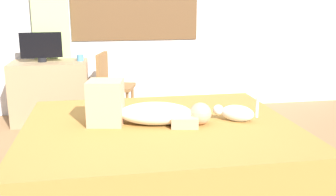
{
  "coord_description": "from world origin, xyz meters",
  "views": [
    {
      "loc": [
        -0.32,
        -2.72,
        1.44
      ],
      "look_at": [
        0.21,
        0.29,
        0.68
      ],
      "focal_mm": 41.41,
      "sensor_mm": 36.0,
      "label": 1
    }
  ],
  "objects_px": {
    "cat": "(235,113)",
    "tv_monitor": "(41,47)",
    "desk": "(51,92)",
    "chair_by_desk": "(111,83)",
    "cup": "(80,58)",
    "bed": "(160,156)",
    "person_lying": "(143,110)"
  },
  "relations": [
    {
      "from": "cat",
      "to": "tv_monitor",
      "type": "distance_m",
      "value": 2.65
    },
    {
      "from": "chair_by_desk",
      "to": "tv_monitor",
      "type": "bearing_deg",
      "value": 162.15
    },
    {
      "from": "desk",
      "to": "chair_by_desk",
      "type": "distance_m",
      "value": 0.78
    },
    {
      "from": "cup",
      "to": "chair_by_desk",
      "type": "xyz_separation_m",
      "value": [
        0.35,
        -0.25,
        -0.27
      ]
    },
    {
      "from": "bed",
      "to": "desk",
      "type": "bearing_deg",
      "value": 117.88
    },
    {
      "from": "bed",
      "to": "cat",
      "type": "relative_size",
      "value": 6.79
    },
    {
      "from": "desk",
      "to": "person_lying",
      "type": "bearing_deg",
      "value": -64.95
    },
    {
      "from": "cat",
      "to": "chair_by_desk",
      "type": "relative_size",
      "value": 0.36
    },
    {
      "from": "desk",
      "to": "tv_monitor",
      "type": "bearing_deg",
      "value": 180.0
    },
    {
      "from": "tv_monitor",
      "to": "cat",
      "type": "bearing_deg",
      "value": -49.58
    },
    {
      "from": "person_lying",
      "to": "cup",
      "type": "distance_m",
      "value": 2.03
    },
    {
      "from": "tv_monitor",
      "to": "chair_by_desk",
      "type": "bearing_deg",
      "value": -17.85
    },
    {
      "from": "desk",
      "to": "chair_by_desk",
      "type": "bearing_deg",
      "value": -19.5
    },
    {
      "from": "person_lying",
      "to": "tv_monitor",
      "type": "xyz_separation_m",
      "value": [
        -0.99,
        1.95,
        0.28
      ]
    },
    {
      "from": "person_lying",
      "to": "chair_by_desk",
      "type": "distance_m",
      "value": 1.71
    },
    {
      "from": "cup",
      "to": "cat",
      "type": "bearing_deg",
      "value": -57.76
    },
    {
      "from": "bed",
      "to": "cat",
      "type": "height_order",
      "value": "cat"
    },
    {
      "from": "bed",
      "to": "tv_monitor",
      "type": "bearing_deg",
      "value": 119.5
    },
    {
      "from": "person_lying",
      "to": "chair_by_desk",
      "type": "bearing_deg",
      "value": 96.35
    },
    {
      "from": "bed",
      "to": "person_lying",
      "type": "bearing_deg",
      "value": 174.26
    },
    {
      "from": "person_lying",
      "to": "cat",
      "type": "relative_size",
      "value": 3.02
    },
    {
      "from": "desk",
      "to": "chair_by_desk",
      "type": "xyz_separation_m",
      "value": [
        0.72,
        -0.26,
        0.14
      ]
    },
    {
      "from": "bed",
      "to": "desk",
      "type": "relative_size",
      "value": 2.36
    },
    {
      "from": "cat",
      "to": "bed",
      "type": "bearing_deg",
      "value": 176.55
    },
    {
      "from": "person_lying",
      "to": "tv_monitor",
      "type": "height_order",
      "value": "tv_monitor"
    },
    {
      "from": "chair_by_desk",
      "to": "bed",
      "type": "bearing_deg",
      "value": -79.53
    },
    {
      "from": "tv_monitor",
      "to": "chair_by_desk",
      "type": "distance_m",
      "value": 0.93
    },
    {
      "from": "cat",
      "to": "tv_monitor",
      "type": "xyz_separation_m",
      "value": [
        -1.71,
        2.0,
        0.33
      ]
    },
    {
      "from": "cat",
      "to": "desk",
      "type": "relative_size",
      "value": 0.35
    },
    {
      "from": "desk",
      "to": "tv_monitor",
      "type": "relative_size",
      "value": 1.87
    },
    {
      "from": "person_lying",
      "to": "desk",
      "type": "distance_m",
      "value": 2.17
    },
    {
      "from": "bed",
      "to": "cup",
      "type": "distance_m",
      "value": 2.14
    }
  ]
}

